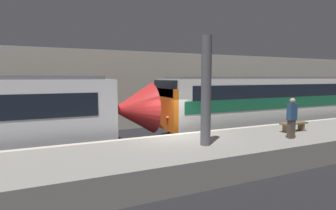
{
  "coord_description": "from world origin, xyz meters",
  "views": [
    {
      "loc": [
        -5.13,
        -10.79,
        3.61
      ],
      "look_at": [
        0.19,
        0.94,
        2.25
      ],
      "focal_mm": 28.0,
      "sensor_mm": 36.0,
      "label": 1
    }
  ],
  "objects_px": {
    "support_pillar_near": "(206,91)",
    "platform_bench": "(294,125)",
    "person_waiting": "(292,117)",
    "train_boxy": "(269,103)"
  },
  "relations": [
    {
      "from": "train_boxy",
      "to": "person_waiting",
      "type": "xyz_separation_m",
      "value": [
        -4.05,
        -5.24,
        0.04
      ]
    },
    {
      "from": "support_pillar_near",
      "to": "train_boxy",
      "type": "relative_size",
      "value": 0.27
    },
    {
      "from": "support_pillar_near",
      "to": "person_waiting",
      "type": "bearing_deg",
      "value": -8.33
    },
    {
      "from": "person_waiting",
      "to": "platform_bench",
      "type": "relative_size",
      "value": 1.16
    },
    {
      "from": "person_waiting",
      "to": "platform_bench",
      "type": "bearing_deg",
      "value": 36.38
    },
    {
      "from": "train_boxy",
      "to": "platform_bench",
      "type": "xyz_separation_m",
      "value": [
        -2.72,
        -4.27,
        -0.55
      ]
    },
    {
      "from": "train_boxy",
      "to": "platform_bench",
      "type": "bearing_deg",
      "value": -122.54
    },
    {
      "from": "support_pillar_near",
      "to": "platform_bench",
      "type": "bearing_deg",
      "value": 4.29
    },
    {
      "from": "person_waiting",
      "to": "platform_bench",
      "type": "distance_m",
      "value": 1.75
    },
    {
      "from": "support_pillar_near",
      "to": "platform_bench",
      "type": "height_order",
      "value": "support_pillar_near"
    }
  ]
}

